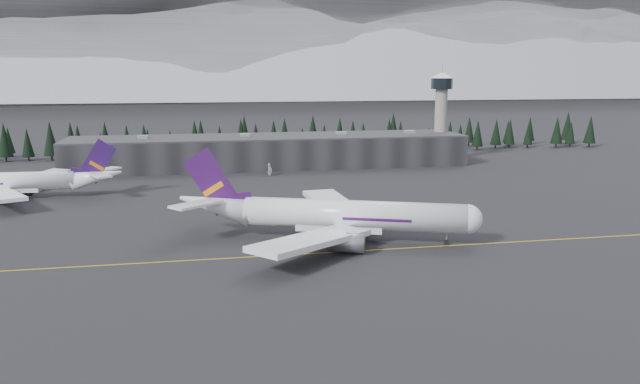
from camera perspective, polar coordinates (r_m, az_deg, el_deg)
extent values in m
plane|color=black|center=(136.57, 1.65, -5.27)|extent=(1400.00, 1400.00, 0.00)
cube|color=gold|center=(134.70, 1.84, -5.49)|extent=(400.00, 0.40, 0.02)
cube|color=black|center=(256.55, -4.61, 3.68)|extent=(160.00, 30.00, 12.00)
cube|color=#333335|center=(255.84, -4.63, 5.08)|extent=(160.00, 30.00, 0.60)
cylinder|color=gray|center=(277.23, 10.96, 6.13)|extent=(5.20, 5.20, 32.00)
cylinder|color=black|center=(276.40, 11.09, 9.70)|extent=(9.20, 9.20, 4.50)
cone|color=silver|center=(276.37, 11.11, 10.41)|extent=(10.00, 10.00, 2.00)
cube|color=black|center=(292.92, -5.47, 4.85)|extent=(360.00, 20.00, 15.00)
cylinder|color=white|center=(142.46, 3.11, -2.08)|extent=(49.60, 24.44, 6.60)
sphere|color=white|center=(141.84, 13.33, -2.42)|extent=(6.60, 6.60, 6.60)
cone|color=white|center=(149.63, -9.54, -1.20)|extent=(19.63, 12.83, 9.56)
cube|color=white|center=(160.20, 1.48, -1.26)|extent=(12.41, 31.67, 2.82)
cylinder|color=gray|center=(153.94, 3.59, -2.50)|extent=(8.18, 6.48, 4.18)
cube|color=white|center=(127.49, -0.77, -4.44)|extent=(29.09, 26.83, 2.82)
cylinder|color=gray|center=(132.76, 2.53, -4.66)|extent=(8.18, 6.48, 4.18)
cube|color=#310F46|center=(148.75, -9.81, 0.92)|extent=(13.20, 5.55, 16.39)
cube|color=orange|center=(148.97, -9.71, 0.29)|extent=(5.23, 2.51, 4.04)
cube|color=white|center=(156.15, -9.52, -0.12)|extent=(6.75, 12.72, 0.55)
cube|color=white|center=(144.01, -11.25, -1.11)|extent=(12.54, 11.45, 0.55)
cylinder|color=black|center=(142.68, 11.48, -4.09)|extent=(0.55, 0.55, 3.30)
cylinder|color=black|center=(149.31, 0.38, -3.20)|extent=(0.55, 0.55, 3.30)
cylinder|color=black|center=(139.86, -0.29, -4.17)|extent=(0.55, 0.55, 3.30)
cylinder|color=white|center=(213.59, -27.24, 0.84)|extent=(43.83, 7.55, 5.69)
cone|color=white|center=(206.19, -19.75, 1.33)|extent=(16.16, 6.37, 8.24)
cube|color=white|center=(198.29, -26.95, -0.27)|extent=(18.31, 27.25, 2.43)
cube|color=white|center=(226.00, -24.69, 1.15)|extent=(20.01, 26.76, 2.43)
cylinder|color=gray|center=(222.97, -26.42, 0.47)|extent=(6.31, 3.86, 3.60)
cube|color=#250F46|center=(205.41, -19.70, 2.67)|extent=(12.02, 0.99, 14.13)
cube|color=#CC550C|center=(205.64, -19.73, 2.27)|extent=(4.64, 0.73, 3.48)
cube|color=white|center=(200.11, -19.54, 1.46)|extent=(8.61, 11.22, 0.47)
cube|color=white|center=(211.17, -18.98, 1.96)|extent=(9.20, 11.09, 0.47)
cylinder|color=black|center=(208.18, -25.78, -0.33)|extent=(0.47, 0.47, 2.85)
cylinder|color=black|center=(216.22, -25.14, 0.10)|extent=(0.47, 0.47, 2.85)
imported|color=white|center=(227.51, -10.64, 1.25)|extent=(4.18, 5.33, 1.35)
imported|color=white|center=(234.34, -4.59, 1.71)|extent=(4.68, 1.96, 1.58)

